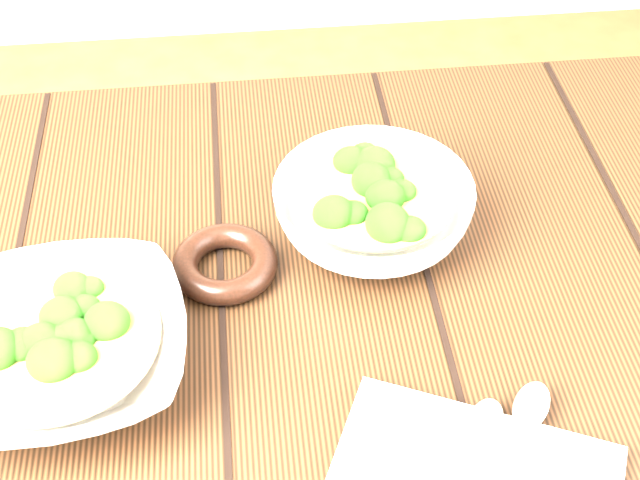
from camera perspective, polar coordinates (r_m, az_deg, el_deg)
table at (r=0.92m, az=-4.37°, el=-10.55°), size 1.20×0.80×0.75m
soup_bowl_front at (r=0.80m, az=-16.34°, el=-6.72°), size 0.24×0.24×0.06m
soup_bowl_back at (r=0.88m, az=3.40°, el=2.06°), size 0.21×0.21×0.07m
trivet at (r=0.86m, az=-6.11°, el=-1.51°), size 0.13×0.13×0.03m
spoon_left at (r=0.73m, az=9.65°, el=-13.63°), size 0.11×0.17×0.01m
spoon_right at (r=0.75m, az=12.56°, el=-12.30°), size 0.11×0.16×0.01m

